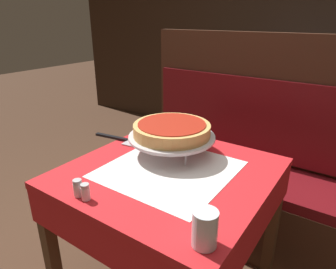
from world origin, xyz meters
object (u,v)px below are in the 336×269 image
Objects in this scene: pizza_pan_stand at (172,137)px; deep_dish_pizza at (172,129)px; dining_table_rear at (294,104)px; dining_table_front at (169,192)px; water_glass_near at (205,228)px; condiment_caddy at (291,83)px; booth_bench at (260,186)px; pizza_server at (124,140)px; pepper_shaker at (85,192)px; salt_shaker at (78,188)px.

deep_dish_pizza reaches higher than pizza_pan_stand.
dining_table_front is at bearing -93.20° from dining_table_rear.
condiment_caddy reaches higher than water_glass_near.
pizza_pan_stand is at bearing -112.38° from booth_bench.
dining_table_front is 0.82m from booth_bench.
pizza_server is 5.19× the size of pepper_shaker.
salt_shaker is 2.21m from condiment_caddy.
water_glass_near reaches higher than dining_table_front.
condiment_caddy is at bearing 89.03° from dining_table_front.
pepper_shaker is (0.04, 0.00, -0.00)m from salt_shaker.
booth_bench is 1.22m from salt_shaker.
pizza_pan_stand reaches higher than salt_shaker.
salt_shaker reaches higher than pizza_server.
booth_bench is 4.31× the size of pizza_pan_stand.
condiment_caddy is (0.03, 1.86, 0.15)m from dining_table_front.
pizza_pan_stand is at bearing 119.84° from dining_table_front.
pizza_pan_stand is (-0.17, -1.63, 0.20)m from dining_table_rear.
salt_shaker is (-0.15, -0.34, 0.14)m from dining_table_front.
salt_shaker is (-0.08, -0.48, -0.05)m from pizza_pan_stand.
dining_table_front is 1.04× the size of dining_table_rear.
water_glass_near is at bearing -43.07° from dining_table_front.
deep_dish_pizza is 0.49m from salt_shaker.
booth_bench is (0.08, -1.02, -0.28)m from dining_table_rear.
dining_table_rear is 1.65m from pizza_pan_stand.
dining_table_rear is 1.66m from deep_dish_pizza.
deep_dish_pizza is 5.78× the size of pepper_shaker.
pizza_pan_stand is 1.73m from condiment_caddy.
salt_shaker is 0.41× the size of condiment_caddy.
pizza_pan_stand is 0.60m from water_glass_near.
deep_dish_pizza is at bearing -96.12° from dining_table_rear.
salt_shaker is at bearing -98.95° from deep_dish_pizza.
condiment_caddy is (0.18, 2.20, 0.01)m from salt_shaker.
booth_bench is 11.02× the size of condiment_caddy.
dining_table_front is 0.47× the size of booth_bench.
dining_table_rear is at bearing 83.88° from pizza_pan_stand.
dining_table_front is at bearing -18.27° from pizza_server.
booth_bench reaches higher than pizza_server.
booth_bench is at bearing 98.23° from water_glass_near.
booth_bench is 0.92m from pizza_server.
water_glass_near is (0.69, -0.43, 0.05)m from pizza_server.
dining_table_front is 1.77m from dining_table_rear.
booth_bench is at bearing 76.70° from dining_table_front.
pizza_server is at bearing 148.30° from water_glass_near.
deep_dish_pizza is 0.49m from pepper_shaker.
water_glass_near is at bearing -47.39° from pizza_pan_stand.
pizza_pan_stand is 0.48m from pepper_shaker.
condiment_caddy is (0.11, 1.73, -0.04)m from pizza_pan_stand.
pizza_pan_stand reaches higher than dining_table_rear.
pizza_server is (-0.29, -0.01, -0.11)m from deep_dish_pizza.
water_glass_near is at bearing -82.20° from condiment_caddy.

